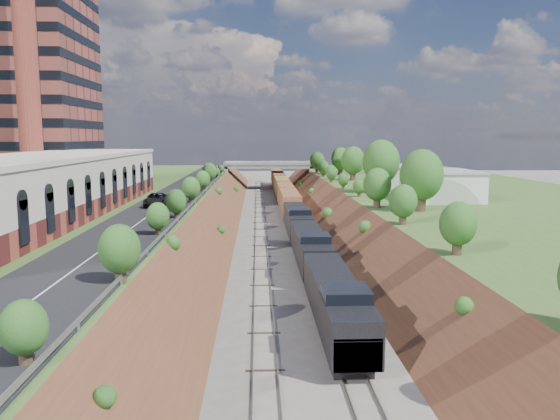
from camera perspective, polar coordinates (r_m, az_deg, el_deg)
The scene contains 19 objects.
ground at distance 29.37m, azimuth 4.04°, elevation -21.00°, with size 400.00×400.00×0.00m, color #6B665B.
platform_left at distance 91.44m, azimuth -21.50°, elevation -0.14°, with size 44.00×180.00×5.00m, color #3F5D26.
platform_right at distance 93.58m, azimuth 20.28°, elevation 0.08°, with size 44.00×180.00×5.00m, color #3F5D26.
embankment_left at distance 87.12m, azimuth -7.61°, elevation -1.70°, with size 7.07×180.00×7.07m, color brown.
embankment_right at distance 87.87m, azimuth 6.83°, elevation -1.61°, with size 7.07×180.00×7.07m, color brown.
rail_left_track at distance 86.73m, azimuth -2.08°, elevation -1.62°, with size 1.58×180.00×0.18m, color gray.
rail_right_track at distance 86.91m, azimuth 1.35°, elevation -1.59°, with size 1.58×180.00×0.18m, color gray.
road at distance 86.98m, azimuth -10.63°, elevation 1.58°, with size 8.00×180.00×0.10m, color black.
guardrail at distance 86.24m, azimuth -7.95°, elevation 1.92°, with size 0.10×171.00×0.70m.
commercial_building at distance 68.57m, azimuth -23.77°, elevation 2.36°, with size 14.30×62.30×7.00m.
highrise_tower at distance 107.52m, azimuth -25.95°, elevation 16.99°, with size 22.00×22.00×53.90m.
smokestack at distance 88.70m, azimuth -24.99°, elevation 14.04°, with size 3.20×3.20×40.00m, color maroon.
overpass at distance 147.91m, azimuth -1.20°, elevation 4.12°, with size 24.50×8.30×7.40m.
white_building_near at distance 82.30m, azimuth 16.44°, elevation 2.42°, with size 9.00×12.00×4.00m, color silver.
white_building_far at distance 103.19m, azimuth 12.25°, elevation 3.45°, with size 8.00×10.00×3.60m, color silver.
tree_right_large at distance 68.74m, azimuth 14.58°, elevation 3.51°, with size 5.25×5.25×7.61m.
tree_left_crest at distance 46.97m, azimuth -13.15°, elevation -1.16°, with size 2.45×2.45×3.55m.
freight_train at distance 101.49m, azimuth 0.81°, elevation 1.17°, with size 3.03×138.41×4.55m.
suv at distance 72.46m, azimuth -12.79°, elevation 1.05°, with size 2.87×6.22×1.73m, color black.
Camera 1 is at (-2.99, -25.60, 14.08)m, focal length 35.00 mm.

